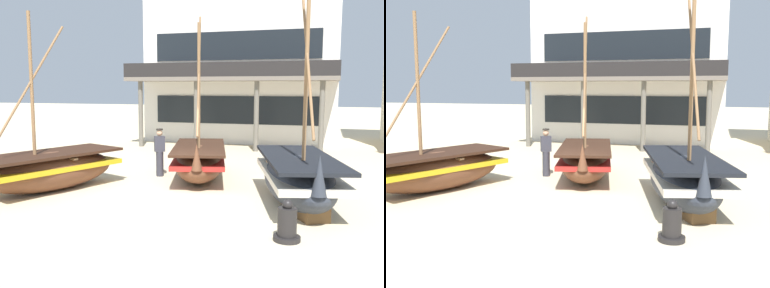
% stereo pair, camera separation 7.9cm
% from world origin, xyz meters
% --- Properties ---
extents(ground_plane, '(120.00, 120.00, 0.00)m').
position_xyz_m(ground_plane, '(0.00, 0.00, 0.00)').
color(ground_plane, beige).
extents(fishing_boat_near_left, '(2.68, 4.63, 5.52)m').
position_xyz_m(fishing_boat_near_left, '(-0.19, 2.47, 0.64)').
color(fishing_boat_near_left, brown).
rests_on(fishing_boat_near_left, ground).
extents(fishing_boat_centre_large, '(2.85, 4.93, 6.06)m').
position_xyz_m(fishing_boat_centre_large, '(3.24, 0.16, 0.72)').
color(fishing_boat_centre_large, '#2D333D').
rests_on(fishing_boat_centre_large, ground).
extents(fishing_boat_far_right, '(3.24, 4.63, 5.26)m').
position_xyz_m(fishing_boat_far_right, '(-4.07, -0.39, 0.65)').
color(fishing_boat_far_right, brown).
rests_on(fishing_boat_far_right, ground).
extents(fisherman_by_hull, '(0.42, 0.37, 1.68)m').
position_xyz_m(fisherman_by_hull, '(-1.66, 2.53, 0.83)').
color(fisherman_by_hull, '#33333D').
rests_on(fisherman_by_hull, ground).
extents(capstan_winch, '(0.56, 0.56, 0.87)m').
position_xyz_m(capstan_winch, '(3.20, -2.81, 0.34)').
color(capstan_winch, black).
rests_on(capstan_winch, ground).
extents(cargo_crate, '(0.82, 0.82, 0.50)m').
position_xyz_m(cargo_crate, '(3.68, -1.27, 0.25)').
color(cargo_crate, brown).
rests_on(cargo_crate, ground).
extents(harbor_building_main, '(11.06, 8.46, 10.58)m').
position_xyz_m(harbor_building_main, '(-0.86, 14.52, 5.28)').
color(harbor_building_main, white).
rests_on(harbor_building_main, ground).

